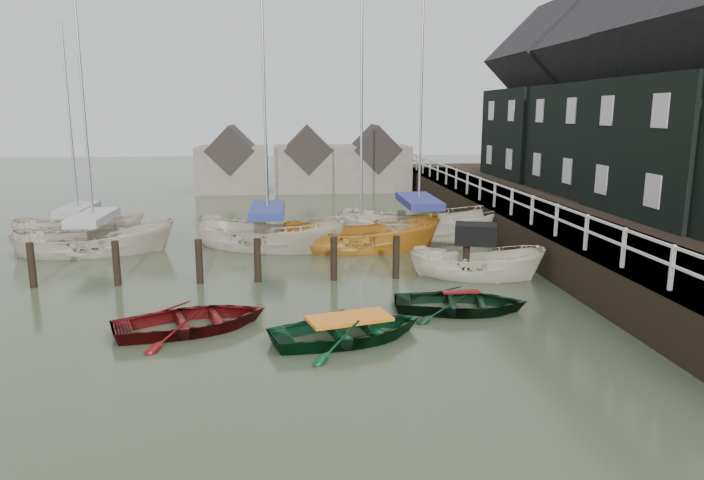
{
  "coord_description": "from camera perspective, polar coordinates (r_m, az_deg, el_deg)",
  "views": [
    {
      "loc": [
        -0.06,
        -16.31,
        5.29
      ],
      "look_at": [
        1.73,
        2.47,
        1.4
      ],
      "focal_mm": 32.0,
      "sensor_mm": 36.0,
      "label": 1
    }
  ],
  "objects": [
    {
      "name": "rowboat_red",
      "position": [
        16.1,
        -14.27,
        -7.91
      ],
      "size": [
        4.42,
        3.76,
        0.77
      ],
      "primitive_type": "imported",
      "rotation": [
        0.0,
        0.0,
        1.91
      ],
      "color": "#4E0B0B",
      "rests_on": "ground"
    },
    {
      "name": "motorboat",
      "position": [
        20.7,
        11.17,
        -3.1
      ],
      "size": [
        4.56,
        2.72,
        2.55
      ],
      "rotation": [
        0.0,
        0.0,
        1.29
      ],
      "color": "beige",
      "rests_on": "ground"
    },
    {
      "name": "far_sheds",
      "position": [
        42.46,
        -4.24,
        7.0
      ],
      "size": [
        14.0,
        4.08,
        4.39
      ],
      "color": "#665B51",
      "rests_on": "ground"
    },
    {
      "name": "quay_houses",
      "position": [
        29.15,
        26.19,
        11.26
      ],
      "size": [
        6.52,
        28.14,
        10.01
      ],
      "color": "black",
      "rests_on": "ground"
    },
    {
      "name": "land_strip",
      "position": [
        30.77,
        23.97,
        0.74
      ],
      "size": [
        14.0,
        38.0,
        1.5
      ],
      "primitive_type": "cube",
      "color": "black",
      "rests_on": "ground"
    },
    {
      "name": "mooring_pilings",
      "position": [
        19.92,
        -8.32,
        -2.38
      ],
      "size": [
        13.72,
        0.22,
        1.8
      ],
      "color": "black",
      "rests_on": "ground"
    },
    {
      "name": "rowboat_dkgreen",
      "position": [
        17.26,
        9.82,
        -6.37
      ],
      "size": [
        3.9,
        3.06,
        0.74
      ],
      "primitive_type": "imported",
      "rotation": [
        0.0,
        0.0,
        1.41
      ],
      "color": "black",
      "rests_on": "ground"
    },
    {
      "name": "sailboat_a",
      "position": [
        25.72,
        -22.25,
        -0.95
      ],
      "size": [
        6.14,
        3.12,
        10.54
      ],
      "rotation": [
        0.0,
        0.0,
        1.73
      ],
      "color": "#BDB0A1",
      "rests_on": "ground"
    },
    {
      "name": "ground",
      "position": [
        17.15,
        -5.01,
        -6.37
      ],
      "size": [
        120.0,
        120.0,
        0.0
      ],
      "primitive_type": "plane",
      "color": "#333C26",
      "rests_on": "ground"
    },
    {
      "name": "sailboat_e",
      "position": [
        28.75,
        -23.48,
        0.21
      ],
      "size": [
        5.45,
        2.32,
        9.8
      ],
      "rotation": [
        0.0,
        0.0,
        1.63
      ],
      "color": "beige",
      "rests_on": "ground"
    },
    {
      "name": "sailboat_d",
      "position": [
        26.7,
        6.03,
        0.3
      ],
      "size": [
        7.37,
        4.4,
        11.65
      ],
      "rotation": [
        0.0,
        0.0,
        1.29
      ],
      "color": "beige",
      "rests_on": "ground"
    },
    {
      "name": "sailboat_b",
      "position": [
        24.96,
        -7.61,
        -0.53
      ],
      "size": [
        6.89,
        4.85,
        11.73
      ],
      "rotation": [
        0.0,
        0.0,
        1.15
      ],
      "color": "beige",
      "rests_on": "ground"
    },
    {
      "name": "sailboat_c",
      "position": [
        24.53,
        0.83,
        -0.77
      ],
      "size": [
        6.32,
        2.57,
        10.43
      ],
      "rotation": [
        0.0,
        0.0,
        1.53
      ],
      "color": "#C37E24",
      "rests_on": "ground"
    },
    {
      "name": "pier",
      "position": [
        28.36,
        14.3,
        2.0
      ],
      "size": [
        3.04,
        32.0,
        2.7
      ],
      "color": "black",
      "rests_on": "ground"
    },
    {
      "name": "rowboat_green",
      "position": [
        14.98,
        -0.27,
        -9.03
      ],
      "size": [
        4.33,
        3.59,
        0.77
      ],
      "primitive_type": "imported",
      "rotation": [
        0.0,
        0.0,
        1.85
      ],
      "color": "#083218",
      "rests_on": "ground"
    }
  ]
}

